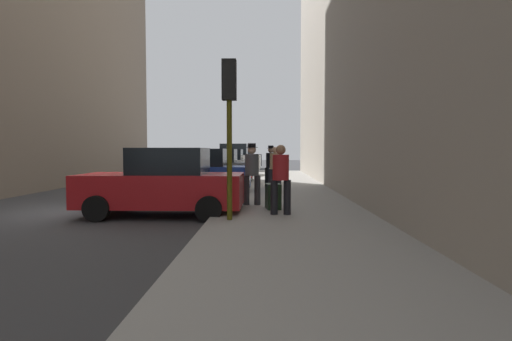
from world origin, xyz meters
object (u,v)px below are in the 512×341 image
at_px(parked_blue_sedan, 197,173).
at_px(fire_hydrant, 248,176).
at_px(pedestrian_with_beanie, 252,171).
at_px(pedestrian_with_fedora, 271,165).
at_px(parked_black_suv, 238,158).
at_px(parked_red_hatchback, 164,184).
at_px(parked_white_van, 232,159).
at_px(rolling_suitcase, 273,196).
at_px(pedestrian_in_red_jacket, 281,176).
at_px(traffic_light, 229,104).
at_px(parked_silver_sedan, 225,164).
at_px(pedestrian_in_tan_coat, 275,166).
at_px(parked_gray_coupe, 215,167).

relative_size(parked_blue_sedan, fire_hydrant, 6.00).
distance_m(pedestrian_with_beanie, pedestrian_with_fedora, 5.18).
xyz_separation_m(parked_black_suv, pedestrian_with_beanie, (2.27, -26.37, 0.10)).
height_order(parked_red_hatchback, pedestrian_with_fedora, pedestrian_with_fedora).
distance_m(parked_white_van, pedestrian_with_fedora, 15.18).
distance_m(parked_black_suv, rolling_suitcase, 27.30).
height_order(parked_black_suv, pedestrian_in_red_jacket, parked_black_suv).
xyz_separation_m(parked_blue_sedan, parked_white_van, (-0.00, 16.07, 0.18)).
bearing_deg(rolling_suitcase, traffic_light, -121.03).
height_order(parked_black_suv, pedestrian_with_beanie, parked_black_suv).
bearing_deg(fire_hydrant, parked_black_suv, 95.45).
height_order(fire_hydrant, pedestrian_with_beanie, pedestrian_with_beanie).
distance_m(parked_black_suv, pedestrian_with_beanie, 26.47).
height_order(traffic_light, rolling_suitcase, traffic_light).
relative_size(fire_hydrant, pedestrian_with_beanie, 0.40).
xyz_separation_m(parked_black_suv, pedestrian_with_fedora, (2.88, -21.23, 0.10)).
relative_size(parked_silver_sedan, parked_white_van, 0.92).
height_order(pedestrian_with_fedora, rolling_suitcase, pedestrian_with_fedora).
relative_size(pedestrian_in_tan_coat, rolling_suitcase, 1.64).
bearing_deg(pedestrian_in_tan_coat, parked_white_van, 100.62).
height_order(parked_gray_coupe, parked_silver_sedan, same).
relative_size(parked_black_suv, traffic_light, 1.29).
bearing_deg(pedestrian_with_beanie, parked_blue_sedan, 119.74).
bearing_deg(parked_black_suv, rolling_suitcase, -83.96).
distance_m(parked_white_van, pedestrian_with_beanie, 20.18).
distance_m(parked_blue_sedan, pedestrian_in_tan_coat, 3.04).
height_order(parked_silver_sedan, pedestrian_in_tan_coat, pedestrian_in_tan_coat).
bearing_deg(pedestrian_in_tan_coat, pedestrian_in_red_jacket, -89.87).
distance_m(parked_red_hatchback, rolling_suitcase, 2.91).
bearing_deg(pedestrian_with_fedora, fire_hydrant, 114.78).
bearing_deg(parked_silver_sedan, parked_blue_sedan, -90.00).
bearing_deg(pedestrian_with_fedora, traffic_light, -97.71).
distance_m(pedestrian_with_beanie, rolling_suitcase, 1.17).
xyz_separation_m(parked_silver_sedan, pedestrian_with_beanie, (2.27, -14.73, 0.29)).
distance_m(parked_red_hatchback, pedestrian_in_red_jacket, 3.12).
relative_size(parked_white_van, pedestrian_in_tan_coat, 2.72).
relative_size(parked_white_van, rolling_suitcase, 4.47).
distance_m(pedestrian_in_red_jacket, rolling_suitcase, 1.14).
bearing_deg(traffic_light, parked_black_suv, 93.68).
bearing_deg(pedestrian_with_beanie, parked_red_hatchback, -154.48).
relative_size(parked_silver_sedan, traffic_light, 1.18).
bearing_deg(parked_red_hatchback, parked_black_suv, 90.00).
relative_size(pedestrian_with_fedora, rolling_suitcase, 1.71).
relative_size(parked_blue_sedan, pedestrian_in_red_jacket, 2.47).
xyz_separation_m(parked_silver_sedan, fire_hydrant, (1.80, -7.25, -0.35)).
bearing_deg(parked_white_van, parked_silver_sedan, -90.00).
xyz_separation_m(traffic_light, pedestrian_in_tan_coat, (1.17, 6.37, -1.65)).
bearing_deg(parked_red_hatchback, pedestrian_in_tan_coat, 58.71).
xyz_separation_m(parked_black_suv, rolling_suitcase, (2.87, -27.15, -0.54)).
height_order(traffic_light, pedestrian_in_red_jacket, traffic_light).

